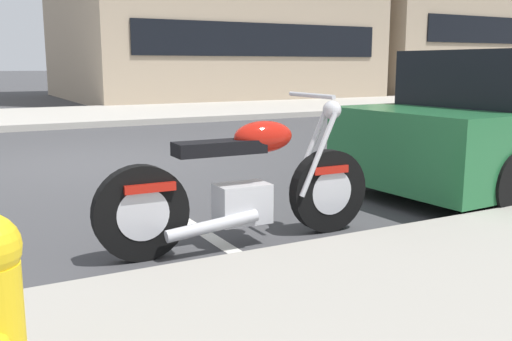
# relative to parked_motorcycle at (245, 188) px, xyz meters

# --- Properties ---
(ground_plane) EXTENTS (260.00, 260.00, 0.00)m
(ground_plane) POSITION_rel_parked_motorcycle_xyz_m (-0.16, 4.21, -0.44)
(ground_plane) COLOR #3D3D3F
(sidewalk_far_curb) EXTENTS (120.00, 5.00, 0.14)m
(sidewalk_far_curb) POSITION_rel_parked_motorcycle_xyz_m (11.84, 11.34, -0.37)
(sidewalk_far_curb) COLOR #ADA89E
(sidewalk_far_curb) RESTS_ON ground
(parking_stall_stripe) EXTENTS (0.12, 2.20, 0.01)m
(parking_stall_stripe) POSITION_rel_parked_motorcycle_xyz_m (-0.16, 0.17, -0.44)
(parking_stall_stripe) COLOR silver
(parking_stall_stripe) RESTS_ON ground
(parked_motorcycle) EXTENTS (2.24, 0.62, 1.14)m
(parked_motorcycle) POSITION_rel_parked_motorcycle_xyz_m (0.00, 0.00, 0.00)
(parked_motorcycle) COLOR black
(parked_motorcycle) RESTS_ON ground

